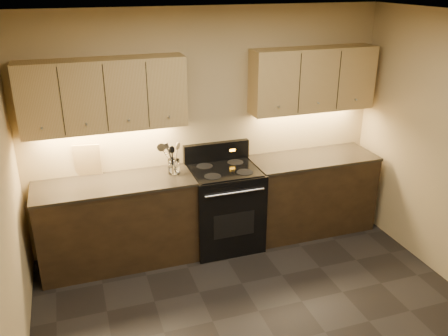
{
  "coord_description": "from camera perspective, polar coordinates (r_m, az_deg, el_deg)",
  "views": [
    {
      "loc": [
        -1.44,
        -2.82,
        2.9
      ],
      "look_at": [
        -0.0,
        1.45,
        1.04
      ],
      "focal_mm": 38.0,
      "sensor_mm": 36.0,
      "label": 1
    }
  ],
  "objects": [
    {
      "name": "steel_spatula",
      "position": [
        5.01,
        -5.92,
        1.43
      ],
      "size": [
        0.19,
        0.11,
        0.35
      ],
      "primitive_type": null,
      "rotation": [
        -0.01,
        -0.3,
        -0.12
      ],
      "color": "silver",
      "rests_on": "utensil_crock"
    },
    {
      "name": "black_turner",
      "position": [
        4.99,
        -5.85,
        1.28
      ],
      "size": [
        0.18,
        0.18,
        0.34
      ],
      "primitive_type": null,
      "rotation": [
        -0.33,
        -0.14,
        0.41
      ],
      "color": "black",
      "rests_on": "utensil_crock"
    },
    {
      "name": "steel_skimmer",
      "position": [
        4.99,
        -5.75,
        1.36
      ],
      "size": [
        0.25,
        0.13,
        0.35
      ],
      "primitive_type": null,
      "rotation": [
        -0.03,
        -0.49,
        -0.15
      ],
      "color": "silver",
      "rests_on": "utensil_crock"
    },
    {
      "name": "wooden_spoon",
      "position": [
        4.98,
        -6.27,
        1.17
      ],
      "size": [
        0.15,
        0.11,
        0.32
      ],
      "primitive_type": null,
      "rotation": [
        -0.02,
        0.28,
        0.33
      ],
      "color": "tan",
      "rests_on": "utensil_crock"
    },
    {
      "name": "upper_cab_right",
      "position": [
        5.46,
        10.64,
        10.43
      ],
      "size": [
        1.44,
        0.3,
        0.7
      ],
      "primitive_type": "cube",
      "color": "tan",
      "rests_on": "wall_back"
    },
    {
      "name": "ceiling",
      "position": [
        3.18,
        8.75,
        16.78
      ],
      "size": [
        4.0,
        4.0,
        0.0
      ],
      "primitive_type": "plane",
      "rotation": [
        3.14,
        0.0,
        0.0
      ],
      "color": "silver",
      "rests_on": "wall_back"
    },
    {
      "name": "cutting_board",
      "position": [
        5.12,
        -16.1,
        0.94
      ],
      "size": [
        0.28,
        0.09,
        0.34
      ],
      "primitive_type": "cube",
      "rotation": [
        0.1,
        0.0,
        -0.16
      ],
      "color": "tan",
      "rests_on": "counter_left"
    },
    {
      "name": "upper_cab_left",
      "position": [
        4.81,
        -14.25,
        8.51
      ],
      "size": [
        1.6,
        0.3,
        0.7
      ],
      "primitive_type": "cube",
      "color": "tan",
      "rests_on": "wall_back"
    },
    {
      "name": "outlet_plate",
      "position": [
        5.13,
        -15.9,
        1.24
      ],
      "size": [
        0.08,
        0.01,
        0.12
      ],
      "primitive_type": "cube",
      "color": "#B2B5BA",
      "rests_on": "wall_back"
    },
    {
      "name": "black_spoon",
      "position": [
        5.01,
        -6.2,
        1.17
      ],
      "size": [
        0.08,
        0.11,
        0.31
      ],
      "primitive_type": null,
      "rotation": [
        0.17,
        -0.03,
        -0.11
      ],
      "color": "black",
      "rests_on": "utensil_crock"
    },
    {
      "name": "utensil_crock",
      "position": [
        5.04,
        -6.05,
        0.15
      ],
      "size": [
        0.14,
        0.14,
        0.15
      ],
      "color": "white",
      "rests_on": "counter_left"
    },
    {
      "name": "stove",
      "position": [
        5.33,
        0.03,
        -4.6
      ],
      "size": [
        0.76,
        0.68,
        1.14
      ],
      "color": "black",
      "rests_on": "ground"
    },
    {
      "name": "counter_right",
      "position": [
        5.76,
        10.41,
        -2.98
      ],
      "size": [
        1.46,
        0.62,
        0.93
      ],
      "color": "black",
      "rests_on": "ground"
    },
    {
      "name": "wall_back",
      "position": [
        5.27,
        -1.91,
        4.75
      ],
      "size": [
        4.0,
        0.04,
        2.6
      ],
      "primitive_type": "cube",
      "color": "tan",
      "rests_on": "ground"
    },
    {
      "name": "counter_left",
      "position": [
        5.14,
        -12.69,
        -6.44
      ],
      "size": [
        1.62,
        0.62,
        0.93
      ],
      "color": "black",
      "rests_on": "ground"
    }
  ]
}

